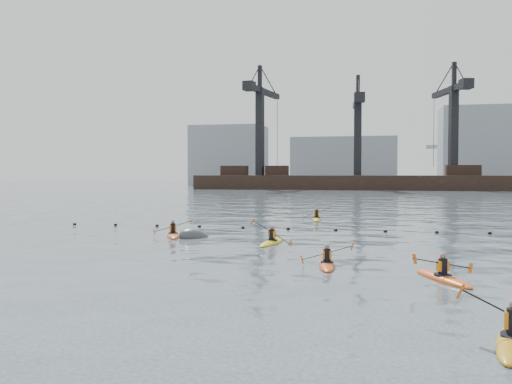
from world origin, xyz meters
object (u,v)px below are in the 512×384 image
kayaker_3 (272,242)px  mooring_buoy (194,237)px  kayaker_2 (173,234)px  kayaker_4 (443,277)px  kayaker_0 (327,264)px  kayaker_5 (317,219)px

kayaker_3 → mooring_buoy: bearing=168.2°
kayaker_2 → mooring_buoy: 1.41m
kayaker_4 → kayaker_3: bearing=-72.2°
kayaker_0 → mooring_buoy: size_ratio=1.57×
kayaker_0 → kayaker_5: kayaker_5 is taller
kayaker_3 → kayaker_2: bearing=169.7°
kayaker_4 → kayaker_5: bearing=-98.3°
kayaker_2 → kayaker_3: 6.41m
kayaker_0 → kayaker_3: kayaker_3 is taller
kayaker_2 → kayaker_4: kayaker_2 is taller
mooring_buoy → kayaker_5: bearing=66.4°
kayaker_5 → mooring_buoy: 13.87m
kayaker_4 → mooring_buoy: 15.46m
kayaker_4 → kayaker_5: kayaker_5 is taller
kayaker_2 → kayaker_3: (6.09, -1.99, 0.00)m
kayaker_2 → kayaker_4: size_ratio=1.02×
kayaker_3 → mooring_buoy: kayaker_3 is taller
kayaker_5 → mooring_buoy: (-5.55, -12.71, -0.10)m
kayaker_0 → kayaker_3: 6.96m
kayaker_4 → mooring_buoy: kayaker_4 is taller
kayaker_0 → mooring_buoy: kayaker_0 is taller
kayaker_5 → kayaker_2: bearing=-124.5°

